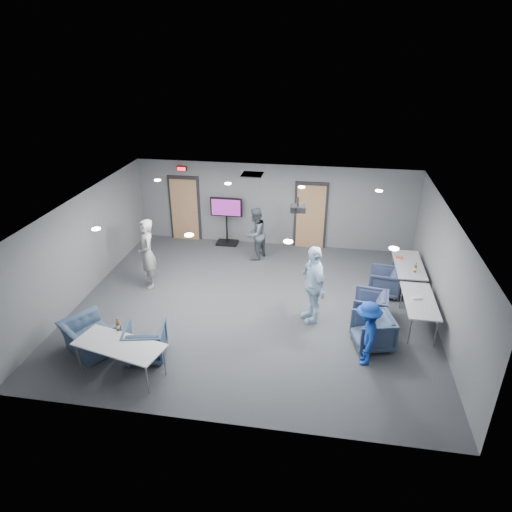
% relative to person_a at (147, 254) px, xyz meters
% --- Properties ---
extents(floor, '(9.00, 9.00, 0.00)m').
position_rel_person_a_xyz_m(floor, '(3.01, -0.59, -0.98)').
color(floor, '#35383C').
rests_on(floor, ground).
extents(ceiling, '(9.00, 9.00, 0.00)m').
position_rel_person_a_xyz_m(ceiling, '(3.01, -0.59, 1.72)').
color(ceiling, silver).
rests_on(ceiling, wall_back).
extents(wall_back, '(9.00, 0.02, 2.70)m').
position_rel_person_a_xyz_m(wall_back, '(3.01, 3.41, 0.37)').
color(wall_back, slate).
rests_on(wall_back, floor).
extents(wall_front, '(9.00, 0.02, 2.70)m').
position_rel_person_a_xyz_m(wall_front, '(3.01, -4.59, 0.37)').
color(wall_front, slate).
rests_on(wall_front, floor).
extents(wall_left, '(0.02, 8.00, 2.70)m').
position_rel_person_a_xyz_m(wall_left, '(-1.49, -0.59, 0.37)').
color(wall_left, slate).
rests_on(wall_left, floor).
extents(wall_right, '(0.02, 8.00, 2.70)m').
position_rel_person_a_xyz_m(wall_right, '(7.51, -0.59, 0.37)').
color(wall_right, slate).
rests_on(wall_right, floor).
extents(door_left, '(1.06, 0.17, 2.24)m').
position_rel_person_a_xyz_m(door_left, '(0.01, 3.36, 0.09)').
color(door_left, black).
rests_on(door_left, wall_back).
extents(door_right, '(1.06, 0.17, 2.24)m').
position_rel_person_a_xyz_m(door_right, '(4.21, 3.36, 0.09)').
color(door_right, black).
rests_on(door_right, wall_back).
extents(exit_sign, '(0.32, 0.08, 0.16)m').
position_rel_person_a_xyz_m(exit_sign, '(0.01, 3.34, 1.47)').
color(exit_sign, black).
rests_on(exit_sign, wall_back).
extents(hvac_diffuser, '(0.60, 0.60, 0.03)m').
position_rel_person_a_xyz_m(hvac_diffuser, '(2.51, 2.21, 1.70)').
color(hvac_diffuser, black).
rests_on(hvac_diffuser, ceiling).
extents(downlights, '(6.18, 3.78, 0.02)m').
position_rel_person_a_xyz_m(downlights, '(3.01, -0.59, 1.70)').
color(downlights, white).
rests_on(downlights, ceiling).
extents(person_a, '(0.77, 0.85, 1.96)m').
position_rel_person_a_xyz_m(person_a, '(0.00, 0.00, 0.00)').
color(person_a, gray).
rests_on(person_a, floor).
extents(person_b, '(0.90, 0.99, 1.65)m').
position_rel_person_a_xyz_m(person_b, '(2.60, 2.21, -0.15)').
color(person_b, '#515B61').
rests_on(person_b, floor).
extents(person_c, '(0.92, 1.25, 1.96)m').
position_rel_person_a_xyz_m(person_c, '(4.51, -0.95, 0.00)').
color(person_c, '#C6E3FF').
rests_on(person_c, floor).
extents(person_d, '(0.56, 0.96, 1.46)m').
position_rel_person_a_xyz_m(person_d, '(5.71, -2.42, -0.25)').
color(person_d, '#193DA4').
rests_on(person_d, floor).
extents(chair_right_a, '(0.90, 0.88, 0.73)m').
position_rel_person_a_xyz_m(chair_right_a, '(6.36, 0.61, -0.62)').
color(chair_right_a, '#323C56').
rests_on(chair_right_a, floor).
extents(chair_right_b, '(0.90, 0.88, 0.74)m').
position_rel_person_a_xyz_m(chair_right_b, '(5.91, -0.76, -0.61)').
color(chair_right_b, '#394362').
rests_on(chair_right_b, floor).
extents(chair_right_c, '(1.02, 1.00, 0.77)m').
position_rel_person_a_xyz_m(chair_right_c, '(5.91, -1.80, -0.60)').
color(chair_right_c, '#3A4B65').
rests_on(chair_right_c, floor).
extents(chair_front_a, '(0.99, 1.01, 0.78)m').
position_rel_person_a_xyz_m(chair_front_a, '(1.07, -2.99, -0.59)').
color(chair_front_a, '#3A4A64').
rests_on(chair_front_a, floor).
extents(chair_front_b, '(1.46, 1.43, 0.72)m').
position_rel_person_a_xyz_m(chair_front_b, '(-0.21, -2.99, -0.62)').
color(chair_front_b, '#3C4F68').
rests_on(chair_front_b, floor).
extents(table_right_a, '(0.74, 1.78, 0.73)m').
position_rel_person_a_xyz_m(table_right_a, '(7.01, 1.05, -0.30)').
color(table_right_a, '#B3B5B8').
rests_on(table_right_a, floor).
extents(table_right_b, '(0.71, 1.71, 0.73)m').
position_rel_person_a_xyz_m(table_right_b, '(7.01, -0.85, -0.30)').
color(table_right_b, '#B3B5B8').
rests_on(table_right_b, floor).
extents(table_front_left, '(1.97, 1.18, 0.73)m').
position_rel_person_a_xyz_m(table_front_left, '(0.79, -3.59, -0.29)').
color(table_front_left, '#B3B5B8').
rests_on(table_front_left, floor).
extents(bottle_front, '(0.07, 0.07, 0.28)m').
position_rel_person_a_xyz_m(bottle_front, '(0.57, -3.15, -0.15)').
color(bottle_front, '#5D3110').
rests_on(bottle_front, table_front_left).
extents(bottle_right, '(0.07, 0.07, 0.28)m').
position_rel_person_a_xyz_m(bottle_right, '(7.10, 0.58, -0.15)').
color(bottle_right, '#5D3110').
rests_on(bottle_right, table_right_a).
extents(snack_box, '(0.21, 0.18, 0.04)m').
position_rel_person_a_xyz_m(snack_box, '(6.79, 1.37, -0.23)').
color(snack_box, '#E04F38').
rests_on(snack_box, table_right_a).
extents(wrapper, '(0.24, 0.19, 0.05)m').
position_rel_person_a_xyz_m(wrapper, '(6.93, -0.80, -0.23)').
color(wrapper, silver).
rests_on(wrapper, table_right_b).
extents(tv_stand, '(1.05, 0.50, 1.60)m').
position_rel_person_a_xyz_m(tv_stand, '(1.48, 3.15, -0.07)').
color(tv_stand, black).
rests_on(tv_stand, floor).
extents(projector, '(0.42, 0.39, 0.37)m').
position_rel_person_a_xyz_m(projector, '(3.99, 0.32, 1.42)').
color(projector, black).
rests_on(projector, ceiling).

